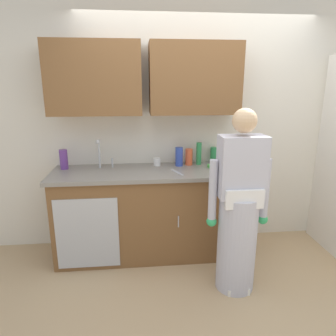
{
  "coord_description": "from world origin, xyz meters",
  "views": [
    {
      "loc": [
        -0.65,
        -2.35,
        1.81
      ],
      "look_at": [
        -0.35,
        0.55,
        1.0
      ],
      "focal_mm": 32.8,
      "sensor_mm": 36.0,
      "label": 1
    }
  ],
  "objects": [
    {
      "name": "ground_plane",
      "position": [
        0.0,
        0.0,
        0.0
      ],
      "size": [
        9.0,
        9.0,
        0.0
      ],
      "primitive_type": "plane",
      "color": "tan"
    },
    {
      "name": "kitchen_wall_with_uppers",
      "position": [
        -0.14,
        0.99,
        1.48
      ],
      "size": [
        4.8,
        0.44,
        2.7
      ],
      "color": "silver",
      "rests_on": "ground"
    },
    {
      "name": "counter_cabinet",
      "position": [
        -0.55,
        0.7,
        0.45
      ],
      "size": [
        1.9,
        0.62,
        0.9
      ],
      "color": "brown",
      "rests_on": "ground"
    },
    {
      "name": "countertop",
      "position": [
        -0.55,
        0.7,
        0.92
      ],
      "size": [
        1.96,
        0.66,
        0.04
      ],
      "primitive_type": "cube",
      "color": "gray",
      "rests_on": "counter_cabinet"
    },
    {
      "name": "sink",
      "position": [
        -1.01,
        0.71,
        0.93
      ],
      "size": [
        0.5,
        0.36,
        0.35
      ],
      "color": "#B7BABF",
      "rests_on": "counter_cabinet"
    },
    {
      "name": "person_at_sink",
      "position": [
        0.21,
        0.02,
        0.69
      ],
      "size": [
        0.55,
        0.34,
        1.62
      ],
      "color": "white",
      "rests_on": "ground"
    },
    {
      "name": "bottle_cleaner_spray",
      "position": [
        -1.41,
        0.84,
        1.04
      ],
      "size": [
        0.08,
        0.08,
        0.21
      ],
      "primitive_type": "cylinder",
      "color": "#66388C",
      "rests_on": "countertop"
    },
    {
      "name": "bottle_water_short",
      "position": [
        -0.2,
        0.85,
        1.04
      ],
      "size": [
        0.08,
        0.08,
        0.2
      ],
      "primitive_type": "cylinder",
      "color": "#334CB2",
      "rests_on": "countertop"
    },
    {
      "name": "bottle_soap",
      "position": [
        0.21,
        0.94,
        1.03
      ],
      "size": [
        0.08,
        0.08,
        0.18
      ],
      "primitive_type": "cylinder",
      "color": "#2D8C4C",
      "rests_on": "countertop"
    },
    {
      "name": "bottle_water_tall",
      "position": [
        0.02,
        0.88,
        1.06
      ],
      "size": [
        0.06,
        0.06,
        0.24
      ],
      "primitive_type": "cylinder",
      "color": "#2D8C4C",
      "rests_on": "countertop"
    },
    {
      "name": "bottle_dish_liquid",
      "position": [
        -0.09,
        0.87,
        1.03
      ],
      "size": [
        0.08,
        0.08,
        0.18
      ],
      "primitive_type": "cylinder",
      "color": "#E05933",
      "rests_on": "countertop"
    },
    {
      "name": "cup_by_sink",
      "position": [
        -0.44,
        0.88,
        0.98
      ],
      "size": [
        0.08,
        0.08,
        0.08
      ],
      "primitive_type": "cylinder",
      "color": "white",
      "rests_on": "countertop"
    },
    {
      "name": "knife_on_counter",
      "position": [
        -0.26,
        0.59,
        0.94
      ],
      "size": [
        0.11,
        0.23,
        0.01
      ],
      "primitive_type": "cube",
      "rotation": [
        0.0,
        0.0,
        1.94
      ],
      "color": "silver",
      "rests_on": "countertop"
    },
    {
      "name": "sponge",
      "position": [
        0.15,
        0.74,
        0.96
      ],
      "size": [
        0.11,
        0.07,
        0.03
      ],
      "primitive_type": "cube",
      "color": "#4CBF4C",
      "rests_on": "countertop"
    }
  ]
}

